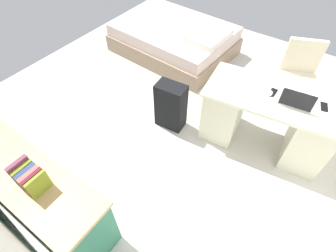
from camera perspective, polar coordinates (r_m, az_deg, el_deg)
name	(u,v)px	position (r m, az deg, el deg)	size (l,w,h in m)	color
ground_plane	(184,118)	(3.54, 3.48, 1.73)	(5.52, 5.52, 0.00)	beige
desk	(266,120)	(3.18, 20.70, 1.32)	(1.52, 0.85, 0.75)	beige
office_chair	(295,81)	(3.83, 26.23, 8.80)	(0.60, 0.60, 0.94)	black
credenza	(31,187)	(2.81, -27.93, -11.84)	(1.80, 0.48, 0.74)	#2D7056
bed	(175,39)	(4.68, 1.47, 18.55)	(1.98, 1.51, 0.58)	gray
suitcase_black	(171,106)	(3.24, 0.62, 4.42)	(0.36, 0.22, 0.64)	black
laptop	(296,101)	(2.90, 26.33, 4.98)	(0.34, 0.26, 0.21)	#B7B7BC
computer_mouse	(270,93)	(2.94, 21.46, 6.73)	(0.06, 0.10, 0.03)	white
cell_phone_near_laptop	(324,107)	(3.03, 31.13, 3.63)	(0.07, 0.14, 0.01)	black
cell_phone_by_mouse	(273,92)	(2.98, 22.05, 6.89)	(0.07, 0.14, 0.01)	black
book_row	(30,178)	(2.26, -28.07, -9.97)	(0.23, 0.17, 0.23)	olive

